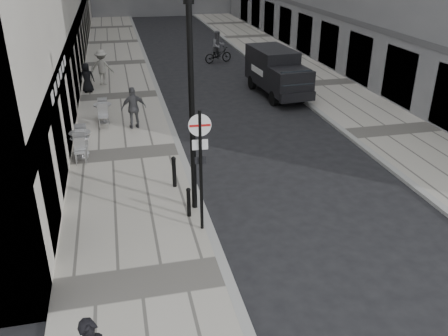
# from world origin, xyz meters

# --- Properties ---
(sidewalk) EXTENTS (4.00, 60.00, 0.12)m
(sidewalk) POSITION_xyz_m (-2.00, 18.00, 0.06)
(sidewalk) COLOR #A59F95
(sidewalk) RESTS_ON ground
(far_sidewalk) EXTENTS (4.00, 60.00, 0.12)m
(far_sidewalk) POSITION_xyz_m (9.00, 18.00, 0.06)
(far_sidewalk) COLOR #A59F95
(far_sidewalk) RESTS_ON ground
(sign_post) EXTENTS (0.58, 0.10, 3.39)m
(sign_post) POSITION_xyz_m (-0.20, 4.64, 2.29)
(sign_post) COLOR black
(sign_post) RESTS_ON sidewalk
(lamppost) EXTENTS (0.27, 0.27, 6.09)m
(lamppost) POSITION_xyz_m (-0.20, 5.83, 3.50)
(lamppost) COLOR black
(lamppost) RESTS_ON sidewalk
(bollard_near) EXTENTS (0.11, 0.11, 0.84)m
(bollard_near) POSITION_xyz_m (-0.44, 5.36, 0.54)
(bollard_near) COLOR black
(bollard_near) RESTS_ON sidewalk
(bollard_far) EXTENTS (0.13, 0.13, 0.97)m
(bollard_far) POSITION_xyz_m (-0.60, 7.29, 0.61)
(bollard_far) COLOR black
(bollard_far) RESTS_ON sidewalk
(panel_van) EXTENTS (2.15, 5.02, 2.31)m
(panel_van) POSITION_xyz_m (5.99, 16.73, 1.30)
(panel_van) COLOR black
(panel_van) RESTS_ON ground
(cyclist) EXTENTS (2.04, 1.17, 2.08)m
(cyclist) POSITION_xyz_m (4.66, 24.73, 0.81)
(cyclist) COLOR black
(cyclist) RESTS_ON ground
(pedestrian_a) EXTENTS (1.09, 0.59, 1.77)m
(pedestrian_a) POSITION_xyz_m (-1.52, 13.01, 1.01)
(pedestrian_a) COLOR #4D4D51
(pedestrian_a) RESTS_ON sidewalk
(pedestrian_b) EXTENTS (1.36, 0.97, 1.91)m
(pedestrian_b) POSITION_xyz_m (-2.81, 20.42, 1.08)
(pedestrian_b) COLOR #AAA69C
(pedestrian_b) RESTS_ON sidewalk
(pedestrian_c) EXTENTS (0.80, 0.57, 1.53)m
(pedestrian_c) POSITION_xyz_m (-3.60, 19.04, 0.88)
(pedestrian_c) COLOR black
(pedestrian_c) RESTS_ON sidewalk
(cafe_table_near) EXTENTS (0.70, 1.59, 0.91)m
(cafe_table_near) POSITION_xyz_m (-3.60, 10.37, 0.58)
(cafe_table_near) COLOR #BBBBBE
(cafe_table_near) RESTS_ON sidewalk
(cafe_table_mid) EXTENTS (0.77, 1.74, 0.99)m
(cafe_table_mid) POSITION_xyz_m (-2.80, 13.97, 0.62)
(cafe_table_mid) COLOR #A5A5A7
(cafe_table_mid) RESTS_ON sidewalk
(cafe_table_far) EXTENTS (0.78, 1.76, 1.01)m
(cafe_table_far) POSITION_xyz_m (-3.60, 10.67, 0.63)
(cafe_table_far) COLOR #AEAEB0
(cafe_table_far) RESTS_ON sidewalk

